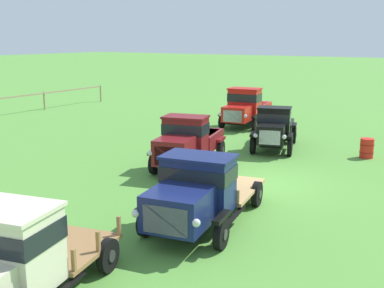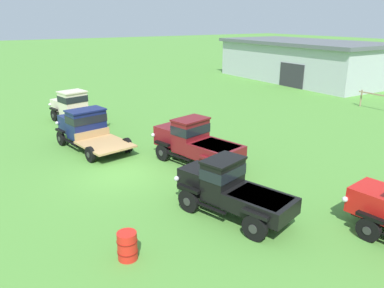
{
  "view_description": "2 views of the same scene",
  "coord_description": "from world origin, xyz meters",
  "px_view_note": "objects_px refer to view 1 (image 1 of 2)",
  "views": [
    {
      "loc": [
        -15.66,
        -6.84,
        5.27
      ],
      "look_at": [
        0.58,
        3.41,
        1.0
      ],
      "focal_mm": 45.0,
      "sensor_mm": 36.0,
      "label": 1
    },
    {
      "loc": [
        15.22,
        -5.68,
        6.83
      ],
      "look_at": [
        0.58,
        3.41,
        1.0
      ],
      "focal_mm": 35.0,
      "sensor_mm": 36.0,
      "label": 2
    }
  ],
  "objects_px": {
    "vintage_truck_second_in_line": "(196,192)",
    "vintage_truck_midrow_center": "(188,142)",
    "oil_drum_beside_row": "(367,148)",
    "vintage_truck_back_of_row": "(246,107)",
    "vintage_truck_far_side": "(275,128)",
    "vintage_truck_foreground_near": "(7,263)"
  },
  "relations": [
    {
      "from": "vintage_truck_second_in_line",
      "to": "vintage_truck_midrow_center",
      "type": "xyz_separation_m",
      "value": [
        5.4,
        3.75,
        0.01
      ]
    },
    {
      "from": "oil_drum_beside_row",
      "to": "vintage_truck_back_of_row",
      "type": "bearing_deg",
      "value": 61.49
    },
    {
      "from": "vintage_truck_second_in_line",
      "to": "vintage_truck_far_side",
      "type": "xyz_separation_m",
      "value": [
        10.48,
        2.07,
        -0.05
      ]
    },
    {
      "from": "vintage_truck_midrow_center",
      "to": "vintage_truck_back_of_row",
      "type": "relative_size",
      "value": 0.96
    },
    {
      "from": "vintage_truck_far_side",
      "to": "oil_drum_beside_row",
      "type": "bearing_deg",
      "value": -82.67
    },
    {
      "from": "vintage_truck_second_in_line",
      "to": "oil_drum_beside_row",
      "type": "relative_size",
      "value": 6.61
    },
    {
      "from": "vintage_truck_second_in_line",
      "to": "oil_drum_beside_row",
      "type": "height_order",
      "value": "vintage_truck_second_in_line"
    },
    {
      "from": "vintage_truck_midrow_center",
      "to": "oil_drum_beside_row",
      "type": "xyz_separation_m",
      "value": [
        5.61,
        -5.88,
        -0.65
      ]
    },
    {
      "from": "vintage_truck_midrow_center",
      "to": "vintage_truck_back_of_row",
      "type": "bearing_deg",
      "value": 12.71
    },
    {
      "from": "vintage_truck_foreground_near",
      "to": "vintage_truck_midrow_center",
      "type": "distance_m",
      "value": 11.4
    },
    {
      "from": "vintage_truck_far_side",
      "to": "oil_drum_beside_row",
      "type": "relative_size",
      "value": 5.39
    },
    {
      "from": "vintage_truck_second_in_line",
      "to": "vintage_truck_far_side",
      "type": "distance_m",
      "value": 10.68
    },
    {
      "from": "vintage_truck_foreground_near",
      "to": "vintage_truck_second_in_line",
      "type": "relative_size",
      "value": 0.92
    },
    {
      "from": "vintage_truck_far_side",
      "to": "vintage_truck_foreground_near",
      "type": "bearing_deg",
      "value": -175.26
    },
    {
      "from": "vintage_truck_second_in_line",
      "to": "vintage_truck_foreground_near",
      "type": "bearing_deg",
      "value": 172.48
    },
    {
      "from": "vintage_truck_midrow_center",
      "to": "oil_drum_beside_row",
      "type": "distance_m",
      "value": 8.16
    },
    {
      "from": "vintage_truck_foreground_near",
      "to": "vintage_truck_back_of_row",
      "type": "relative_size",
      "value": 0.99
    },
    {
      "from": "vintage_truck_back_of_row",
      "to": "oil_drum_beside_row",
      "type": "bearing_deg",
      "value": -118.51
    },
    {
      "from": "vintage_truck_far_side",
      "to": "vintage_truck_back_of_row",
      "type": "height_order",
      "value": "vintage_truck_back_of_row"
    },
    {
      "from": "vintage_truck_second_in_line",
      "to": "vintage_truck_far_side",
      "type": "relative_size",
      "value": 1.22
    },
    {
      "from": "vintage_truck_far_side",
      "to": "vintage_truck_second_in_line",
      "type": "bearing_deg",
      "value": -168.82
    },
    {
      "from": "vintage_truck_midrow_center",
      "to": "vintage_truck_foreground_near",
      "type": "bearing_deg",
      "value": -164.65
    }
  ]
}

